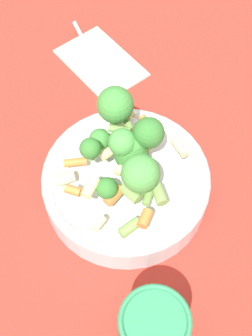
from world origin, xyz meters
The scene contains 6 objects.
ground_plane centered at (0.00, 0.00, 0.00)m, with size 3.00×3.00×0.00m, color #B72D23.
bowl centered at (0.00, 0.00, 0.03)m, with size 0.22×0.22×0.05m.
pasta_salad centered at (0.01, 0.01, 0.10)m, with size 0.18×0.15×0.09m.
cup centered at (-0.15, -0.13, 0.05)m, with size 0.07×0.07×0.10m.
napkin centered at (0.18, 0.16, 0.00)m, with size 0.14×0.17×0.01m.
spoon centered at (0.15, 0.14, 0.01)m, with size 0.13×0.17×0.01m.
Camera 1 is at (-0.26, -0.16, 0.57)m, focal length 50.00 mm.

